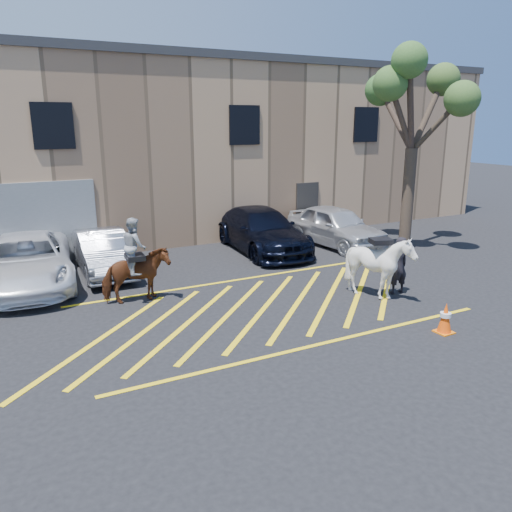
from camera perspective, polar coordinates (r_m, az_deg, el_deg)
name	(u,v)px	position (r m, az deg, el deg)	size (l,w,h in m)	color
ground	(259,305)	(13.41, 0.34, -5.57)	(90.00, 90.00, 0.00)	black
car_white_pickup	(27,262)	(16.16, -24.73, -0.59)	(2.50, 5.41, 1.50)	white
car_silver_sedan	(103,252)	(16.73, -17.11, 0.41)	(1.45, 4.15, 1.37)	#8F929C
car_blue_suv	(262,230)	(18.79, 0.64, 2.97)	(2.20, 5.41, 1.57)	black
car_white_suv	(335,226)	(19.81, 9.07, 3.42)	(1.85, 4.60, 1.57)	silver
handler	(398,265)	(14.59, 15.95, -1.05)	(0.60, 0.39, 1.65)	black
warehouse	(137,146)	(23.85, -13.47, 12.11)	(32.42, 10.20, 7.30)	tan
hatching_zone	(264,308)	(13.17, 0.95, -5.96)	(12.60, 5.12, 0.01)	yellow
mounted_bay	(136,269)	(13.71, -13.60, -1.41)	(1.77, 0.83, 2.32)	brown
saddled_white	(379,266)	(14.07, 13.93, -1.13)	(1.91, 2.03, 1.81)	silver
traffic_cone	(445,318)	(12.38, 20.82, -6.62)	(0.39, 0.39, 0.73)	orange
tree	(416,94)	(19.45, 17.80, 17.25)	(3.99, 4.37, 7.31)	#483B2C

